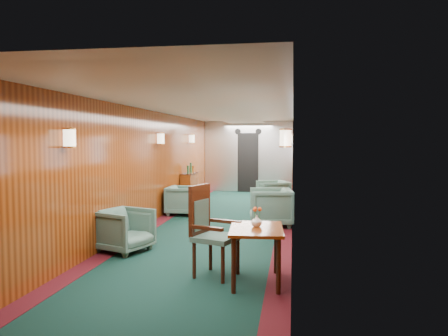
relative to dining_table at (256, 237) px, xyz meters
name	(u,v)px	position (x,y,z in m)	size (l,w,h in m)	color
room	(219,147)	(-1.07, 3.53, 1.05)	(12.00, 12.10, 2.40)	black
bulkhead	(248,157)	(-1.07, 9.45, 0.60)	(2.98, 0.17, 2.39)	silver
windows_right	(292,155)	(0.42, 3.78, 0.87)	(0.02, 8.60, 0.80)	silver
wall_sconces	(223,139)	(-1.07, 4.10, 1.21)	(2.97, 7.97, 0.25)	beige
dining_table	(256,237)	(0.00, 0.00, 0.00)	(0.71, 0.97, 0.69)	maroon
side_chair	(209,227)	(-0.64, 0.21, 0.06)	(0.66, 0.68, 1.18)	#1B3F3A
credenza	(189,188)	(-2.41, 6.47, -0.14)	(0.30, 0.95, 1.13)	maroon
flower_vase	(257,221)	(0.00, 0.07, 0.18)	(0.14, 0.14, 0.15)	white
armchair_left_near	(124,230)	(-2.20, 1.19, -0.24)	(0.73, 0.75, 0.68)	#1B3F3A
armchair_left_far	(184,200)	(-2.11, 4.65, -0.24)	(0.73, 0.75, 0.68)	#1B3F3A
armchair_right_near	(271,207)	(-0.01, 3.63, -0.19)	(0.83, 0.85, 0.78)	#1B3F3A
armchair_right_far	(273,194)	(-0.08, 6.20, -0.23)	(0.74, 0.76, 0.70)	#1B3F3A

